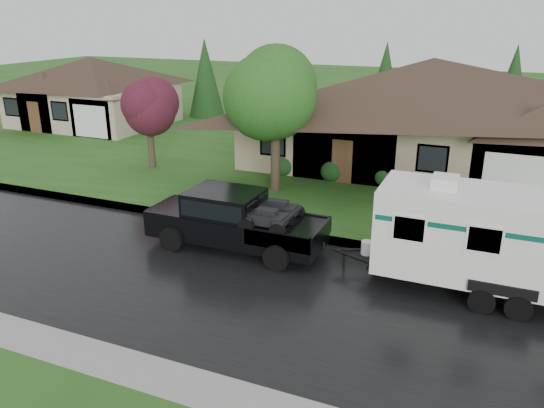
{
  "coord_description": "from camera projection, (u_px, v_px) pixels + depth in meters",
  "views": [
    {
      "loc": [
        5.22,
        -14.93,
        7.89
      ],
      "look_at": [
        -1.93,
        2.0,
        1.26
      ],
      "focal_mm": 35.0,
      "sensor_mm": 36.0,
      "label": 1
    }
  ],
  "objects": [
    {
      "name": "tree_left_green",
      "position": [
        276.0,
        92.0,
        23.17
      ],
      "size": [
        3.89,
        3.89,
        6.45
      ],
      "color": "#382B1E",
      "rests_on": "lawn"
    },
    {
      "name": "ground",
      "position": [
        302.0,
        266.0,
        17.52
      ],
      "size": [
        140.0,
        140.0,
        0.0
      ],
      "primitive_type": "plane",
      "color": "#255219",
      "rests_on": "ground"
    },
    {
      "name": "tree_red",
      "position": [
        148.0,
        107.0,
        27.23
      ],
      "size": [
        2.78,
        2.78,
        4.6
      ],
      "color": "#382B1E",
      "rests_on": "lawn"
    },
    {
      "name": "shrub_row",
      "position": [
        411.0,
        178.0,
        24.63
      ],
      "size": [
        13.6,
        1.0,
        1.0
      ],
      "color": "#143814",
      "rests_on": "lawn"
    },
    {
      "name": "travel_trailer",
      "position": [
        508.0,
        238.0,
        15.1
      ],
      "size": [
        7.72,
        2.71,
        3.46
      ],
      "color": "white",
      "rests_on": "ground"
    },
    {
      "name": "curb",
      "position": [
        323.0,
        239.0,
        19.45
      ],
      "size": [
        140.0,
        0.5,
        0.15
      ],
      "primitive_type": "cube",
      "color": "gray",
      "rests_on": "ground"
    },
    {
      "name": "road",
      "position": [
        279.0,
        294.0,
        15.79
      ],
      "size": [
        140.0,
        8.0,
        0.01
      ],
      "primitive_type": "cube",
      "color": "black",
      "rests_on": "ground"
    },
    {
      "name": "lawn",
      "position": [
        390.0,
        157.0,
        30.5
      ],
      "size": [
        140.0,
        26.0,
        0.15
      ],
      "primitive_type": "cube",
      "color": "#255219",
      "rests_on": "ground"
    },
    {
      "name": "house_far",
      "position": [
        93.0,
        85.0,
        38.22
      ],
      "size": [
        10.8,
        8.64,
        5.8
      ],
      "color": "tan",
      "rests_on": "lawn"
    },
    {
      "name": "pickup_truck",
      "position": [
        233.0,
        218.0,
        18.57
      ],
      "size": [
        6.26,
        2.38,
        2.09
      ],
      "color": "black",
      "rests_on": "ground"
    },
    {
      "name": "house_main",
      "position": [
        436.0,
        101.0,
        27.46
      ],
      "size": [
        19.44,
        10.8,
        6.9
      ],
      "color": "tan",
      "rests_on": "lawn"
    }
  ]
}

